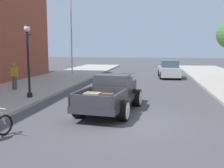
{
  "coord_description": "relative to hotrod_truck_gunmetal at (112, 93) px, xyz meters",
  "views": [
    {
      "loc": [
        1.31,
        -9.62,
        2.73
      ],
      "look_at": [
        -0.84,
        2.97,
        1.0
      ],
      "focal_mm": 42.07,
      "sensor_mm": 36.0,
      "label": 1
    }
  ],
  "objects": [
    {
      "name": "ground_plane",
      "position": [
        0.62,
        -1.71,
        -0.75
      ],
      "size": [
        140.0,
        140.0,
        0.0
      ],
      "primitive_type": "plane",
      "color": "#47474C"
    },
    {
      "name": "hotrod_truck_gunmetal",
      "position": [
        0.0,
        0.0,
        0.0
      ],
      "size": [
        2.56,
        5.07,
        1.58
      ],
      "color": "#333338",
      "rests_on": "ground"
    },
    {
      "name": "car_background_silver",
      "position": [
        3.07,
        13.71,
        0.01
      ],
      "size": [
        2.04,
        4.39,
        1.65
      ],
      "color": "#B7B7BC",
      "rests_on": "ground"
    },
    {
      "name": "pedestrian_sidewalk_left",
      "position": [
        -6.92,
        3.82,
        0.33
      ],
      "size": [
        0.53,
        0.22,
        1.65
      ],
      "color": "brown",
      "rests_on": "sidewalk_left"
    },
    {
      "name": "street_lamp_near",
      "position": [
        -4.72,
        1.52,
        1.63
      ],
      "size": [
        0.5,
        0.32,
        3.85
      ],
      "color": "black",
      "rests_on": "sidewalk_left"
    },
    {
      "name": "flagpole",
      "position": [
        -6.43,
        14.52,
        5.02
      ],
      "size": [
        1.74,
        0.16,
        9.16
      ],
      "color": "#B2B2B7",
      "rests_on": "sidewalk_left"
    }
  ]
}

